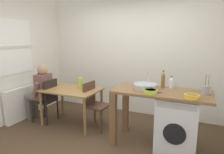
% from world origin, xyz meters
% --- Properties ---
extents(ground_plane, '(5.46, 5.46, 0.00)m').
position_xyz_m(ground_plane, '(0.00, 0.00, 0.00)').
color(ground_plane, '#4C3826').
extents(wall_back, '(4.60, 0.10, 2.70)m').
position_xyz_m(wall_back, '(0.00, 1.75, 1.35)').
color(wall_back, silver).
rests_on(wall_back, ground_plane).
extents(radiator, '(0.10, 0.80, 0.70)m').
position_xyz_m(radiator, '(-2.02, 0.30, 0.35)').
color(radiator, white).
rests_on(radiator, ground_plane).
extents(dining_table, '(1.10, 0.76, 0.74)m').
position_xyz_m(dining_table, '(-0.88, 0.54, 0.64)').
color(dining_table, '#9E7042').
rests_on(dining_table, ground_plane).
extents(chair_person_seat, '(0.42, 0.42, 0.90)m').
position_xyz_m(chair_person_seat, '(-1.43, 0.45, 0.51)').
color(chair_person_seat, black).
rests_on(chair_person_seat, ground_plane).
extents(chair_opposite, '(0.42, 0.42, 0.90)m').
position_xyz_m(chair_opposite, '(-0.41, 0.60, 0.51)').
color(chair_opposite, '#4C3323').
rests_on(chair_opposite, ground_plane).
extents(seated_person, '(0.51, 0.52, 1.20)m').
position_xyz_m(seated_person, '(-1.59, 0.44, 0.67)').
color(seated_person, '#595651').
rests_on(seated_person, ground_plane).
extents(kitchen_counter, '(1.50, 0.68, 0.92)m').
position_xyz_m(kitchen_counter, '(0.68, 0.45, 0.76)').
color(kitchen_counter, brown).
rests_on(kitchen_counter, ground_plane).
extents(washing_machine, '(0.60, 0.61, 0.86)m').
position_xyz_m(washing_machine, '(1.15, 0.45, 0.43)').
color(washing_machine, silver).
rests_on(washing_machine, ground_plane).
extents(sink_basin, '(0.38, 0.38, 0.09)m').
position_xyz_m(sink_basin, '(0.63, 0.45, 0.97)').
color(sink_basin, '#9EA0A5').
rests_on(sink_basin, kitchen_counter).
extents(tap, '(0.02, 0.02, 0.28)m').
position_xyz_m(tap, '(0.63, 0.63, 1.06)').
color(tap, '#B2B2B7').
rests_on(tap, kitchen_counter).
extents(bottle_tall_green, '(0.06, 0.06, 0.29)m').
position_xyz_m(bottle_tall_green, '(0.86, 0.70, 1.05)').
color(bottle_tall_green, brown).
rests_on(bottle_tall_green, kitchen_counter).
extents(bottle_squat_brown, '(0.06, 0.06, 0.21)m').
position_xyz_m(bottle_squat_brown, '(1.00, 0.69, 1.01)').
color(bottle_squat_brown, silver).
rests_on(bottle_squat_brown, kitchen_counter).
extents(mixing_bowl, '(0.21, 0.21, 0.06)m').
position_xyz_m(mixing_bowl, '(0.76, 0.25, 0.95)').
color(mixing_bowl, '#A8C63D').
rests_on(mixing_bowl, kitchen_counter).
extents(utensil_crock, '(0.11, 0.11, 0.30)m').
position_xyz_m(utensil_crock, '(1.52, 0.50, 0.99)').
color(utensil_crock, gray).
rests_on(utensil_crock, kitchen_counter).
extents(colander, '(0.20, 0.20, 0.06)m').
position_xyz_m(colander, '(1.34, 0.23, 0.95)').
color(colander, gold).
rests_on(colander, kitchen_counter).
extents(vase, '(0.09, 0.09, 0.22)m').
position_xyz_m(vase, '(-0.73, 0.64, 0.85)').
color(vase, '#A8C63D').
rests_on(vase, dining_table).
extents(scissors, '(0.15, 0.06, 0.01)m').
position_xyz_m(scissors, '(0.84, 0.35, 0.92)').
color(scissors, '#B2B2B7').
rests_on(scissors, kitchen_counter).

